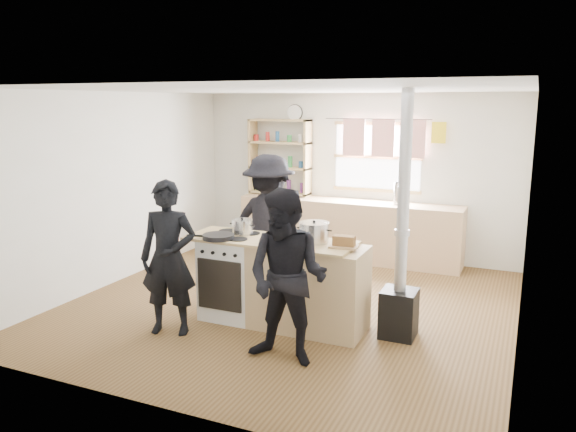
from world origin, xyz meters
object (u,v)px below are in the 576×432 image
at_px(flue_heater, 400,275).
at_px(skillet_greens, 218,236).
at_px(cooking_island, 282,282).
at_px(stockpot_counter, 314,232).
at_px(thermos, 397,194).
at_px(person_near_left, 169,258).
at_px(bread_board, 344,242).
at_px(stockpot_stove, 242,227).
at_px(person_far, 269,225).
at_px(roast_tray, 282,238).
at_px(person_near_right, 287,278).

bearing_deg(flue_heater, skillet_greens, -168.63).
relative_size(cooking_island, stockpot_counter, 6.18).
distance_m(thermos, skillet_greens, 3.22).
bearing_deg(skillet_greens, thermos, 67.39).
xyz_separation_m(stockpot_counter, flue_heater, (0.90, 0.10, -0.38)).
bearing_deg(cooking_island, thermos, 78.04).
bearing_deg(person_near_left, thermos, 48.44).
distance_m(thermos, bread_board, 2.78).
bearing_deg(skillet_greens, stockpot_stove, 65.71).
height_order(thermos, stockpot_stove, thermos).
bearing_deg(cooking_island, stockpot_counter, 12.53).
height_order(stockpot_counter, person_near_left, person_near_left).
xyz_separation_m(stockpot_counter, person_far, (-0.91, 0.81, -0.16)).
distance_m(flue_heater, person_far, 1.95).
relative_size(stockpot_stove, flue_heater, 0.09).
distance_m(thermos, roast_tray, 2.90).
relative_size(thermos, roast_tray, 0.78).
bearing_deg(person_near_right, bread_board, 72.58).
bearing_deg(stockpot_stove, person_near_right, -43.57).
xyz_separation_m(thermos, person_near_right, (-0.17, -3.58, -0.25)).
bearing_deg(person_near_left, flue_heater, 3.75).
xyz_separation_m(roast_tray, person_far, (-0.61, 0.96, -0.10)).
height_order(thermos, person_far, person_far).
xyz_separation_m(thermos, bread_board, (0.10, -2.78, -0.08)).
bearing_deg(person_near_right, thermos, 88.55).
distance_m(stockpot_stove, flue_heater, 1.79).
relative_size(person_near_left, person_near_right, 0.99).
bearing_deg(skillet_greens, person_near_left, -124.39).
xyz_separation_m(skillet_greens, roast_tray, (0.69, 0.13, 0.02)).
height_order(stockpot_counter, person_far, person_far).
bearing_deg(roast_tray, person_near_right, -62.28).
distance_m(skillet_greens, stockpot_counter, 1.03).
distance_m(thermos, stockpot_counter, 2.71).
distance_m(thermos, person_far, 2.22).
xyz_separation_m(thermos, skillet_greens, (-1.24, -2.98, -0.10)).
height_order(bread_board, person_far, person_far).
xyz_separation_m(bread_board, person_near_left, (-1.66, -0.66, -0.18)).
height_order(person_near_left, person_near_right, person_near_right).
relative_size(cooking_island, person_near_right, 1.22).
bearing_deg(person_far, person_near_right, 129.66).
bearing_deg(bread_board, roast_tray, -173.65).
xyz_separation_m(thermos, flue_heater, (0.64, -2.60, -0.41)).
relative_size(skillet_greens, person_near_right, 0.26).
height_order(cooking_island, skillet_greens, skillet_greens).
height_order(thermos, skillet_greens, thermos).
bearing_deg(thermos, cooking_island, -101.96).
bearing_deg(stockpot_stove, roast_tray, -16.53).
xyz_separation_m(person_near_left, person_far, (0.40, 1.55, 0.07)).
height_order(thermos, person_near_right, person_near_right).
height_order(stockpot_stove, person_far, person_far).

